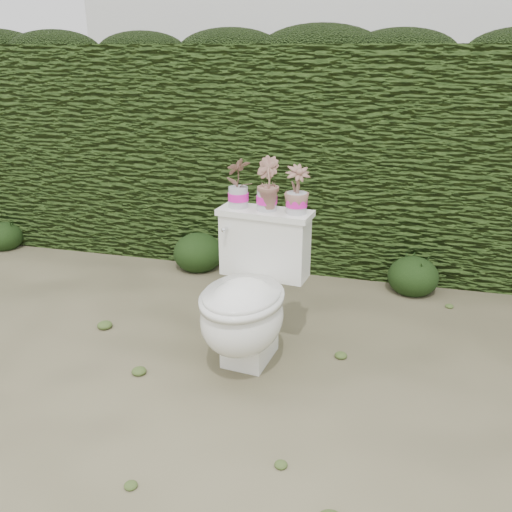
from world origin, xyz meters
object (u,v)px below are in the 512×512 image
(potted_plant_right, at_px, (297,191))
(potted_plant_center, at_px, (267,186))
(toilet, at_px, (248,300))
(potted_plant_left, at_px, (238,184))

(potted_plant_right, bearing_deg, potted_plant_center, 143.14)
(toilet, bearing_deg, potted_plant_right, 54.27)
(toilet, bearing_deg, potted_plant_left, 122.57)
(potted_plant_left, bearing_deg, toilet, 71.26)
(potted_plant_center, distance_m, potted_plant_right, 0.16)
(potted_plant_right, bearing_deg, potted_plant_left, 143.14)
(potted_plant_left, xyz_separation_m, potted_plant_center, (0.16, -0.02, 0.00))
(toilet, distance_m, potted_plant_right, 0.61)
(toilet, distance_m, potted_plant_center, 0.60)
(potted_plant_left, relative_size, potted_plant_center, 0.97)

